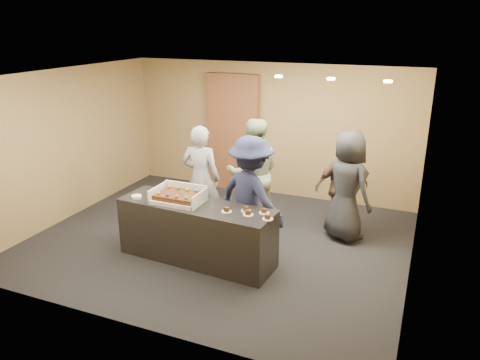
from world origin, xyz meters
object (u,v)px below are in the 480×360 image
(person_server_grey, at_px, (201,178))
(plate_stack, at_px, (137,197))
(person_sage_man, at_px, (254,174))
(sheet_cake, at_px, (178,196))
(person_brown_extra, at_px, (342,186))
(serving_counter, at_px, (197,232))
(storage_cabinet, at_px, (233,133))
(person_navy_man, at_px, (251,196))
(cake_box, at_px, (179,198))
(person_dark_suit, at_px, (347,186))

(person_server_grey, bearing_deg, plate_stack, 60.55)
(person_server_grey, bearing_deg, person_sage_man, -156.47)
(sheet_cake, xyz_separation_m, person_server_grey, (-0.17, 1.07, -0.08))
(sheet_cake, bearing_deg, person_brown_extra, 43.12)
(serving_counter, relative_size, person_sage_man, 1.24)
(sheet_cake, relative_size, person_server_grey, 0.35)
(sheet_cake, xyz_separation_m, person_sage_man, (0.62, 1.52, -0.03))
(storage_cabinet, xyz_separation_m, plate_stack, (-0.21, -3.24, -0.31))
(person_brown_extra, bearing_deg, sheet_cake, 12.50)
(storage_cabinet, height_order, plate_stack, storage_cabinet)
(storage_cabinet, distance_m, person_navy_man, 2.96)
(storage_cabinet, height_order, cake_box, storage_cabinet)
(plate_stack, xyz_separation_m, person_server_grey, (0.51, 1.17, -0.00))
(storage_cabinet, xyz_separation_m, person_dark_suit, (2.68, -1.51, -0.31))
(plate_stack, relative_size, person_navy_man, 0.08)
(person_dark_suit, bearing_deg, plate_stack, 68.22)
(cake_box, height_order, person_sage_man, person_sage_man)
(serving_counter, bearing_deg, person_server_grey, 117.15)
(storage_cabinet, height_order, sheet_cake, storage_cabinet)
(person_sage_man, distance_m, person_brown_extra, 1.52)
(cake_box, bearing_deg, person_navy_man, 29.02)
(person_sage_man, bearing_deg, cake_box, 43.10)
(serving_counter, height_order, sheet_cake, sheet_cake)
(cake_box, xyz_separation_m, person_server_grey, (-0.17, 1.04, -0.03))
(serving_counter, bearing_deg, person_brown_extra, 51.36)
(storage_cabinet, bearing_deg, person_server_grey, -81.75)
(sheet_cake, height_order, person_dark_suit, person_dark_suit)
(storage_cabinet, relative_size, sheet_cake, 3.86)
(person_dark_suit, bearing_deg, person_sage_man, 41.45)
(storage_cabinet, height_order, person_navy_man, storage_cabinet)
(cake_box, relative_size, person_sage_man, 0.39)
(cake_box, height_order, sheet_cake, cake_box)
(serving_counter, bearing_deg, person_navy_man, 44.03)
(plate_stack, height_order, person_server_grey, person_server_grey)
(serving_counter, relative_size, person_navy_man, 1.28)
(person_sage_man, height_order, person_navy_man, person_sage_man)
(sheet_cake, distance_m, person_navy_man, 1.10)
(person_sage_man, bearing_deg, person_brown_extra, 172.18)
(sheet_cake, xyz_separation_m, plate_stack, (-0.67, -0.10, -0.08))
(serving_counter, height_order, person_dark_suit, person_dark_suit)
(sheet_cake, bearing_deg, person_navy_man, 30.27)
(person_navy_man, relative_size, person_brown_extra, 1.19)
(person_brown_extra, bearing_deg, person_dark_suit, 84.45)
(person_sage_man, bearing_deg, sheet_cake, 43.46)
(cake_box, bearing_deg, person_sage_man, 67.25)
(serving_counter, height_order, person_brown_extra, person_brown_extra)
(sheet_cake, distance_m, person_brown_extra, 2.85)
(person_navy_man, bearing_deg, cake_box, 51.26)
(sheet_cake, height_order, person_brown_extra, person_brown_extra)
(plate_stack, xyz_separation_m, person_navy_man, (1.62, 0.65, 0.02))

